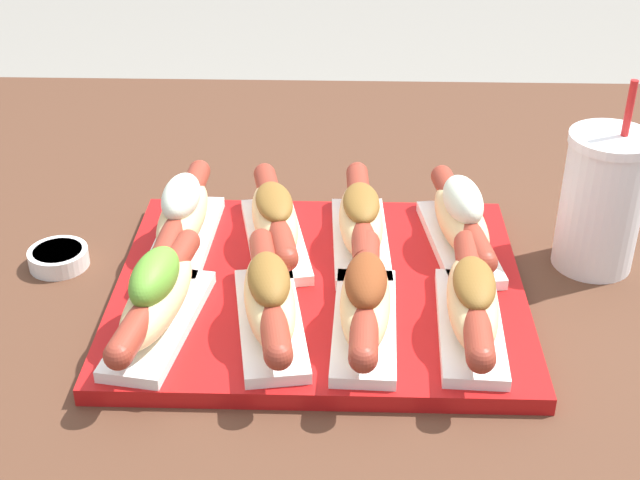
{
  "coord_description": "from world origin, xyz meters",
  "views": [
    {
      "loc": [
        0.04,
        -0.85,
        1.24
      ],
      "look_at": [
        0.01,
        -0.06,
        0.76
      ],
      "focal_mm": 50.0,
      "sensor_mm": 36.0,
      "label": 1
    }
  ],
  "objects_px": {
    "hot_dog_0": "(157,298)",
    "hot_dog_6": "(361,219)",
    "sauce_bowl": "(58,257)",
    "hot_dog_7": "(461,220)",
    "hot_dog_4": "(183,214)",
    "hot_dog_3": "(472,302)",
    "serving_tray": "(319,290)",
    "hot_dog_5": "(275,219)",
    "drink_cup": "(602,203)",
    "hot_dog_2": "(365,301)",
    "hot_dog_1": "(269,299)"
  },
  "relations": [
    {
      "from": "hot_dog_5",
      "to": "hot_dog_6",
      "type": "xyz_separation_m",
      "value": [
        0.1,
        0.0,
        0.0
      ]
    },
    {
      "from": "hot_dog_5",
      "to": "hot_dog_7",
      "type": "bearing_deg",
      "value": 0.07
    },
    {
      "from": "hot_dog_1",
      "to": "hot_dog_7",
      "type": "height_order",
      "value": "hot_dog_7"
    },
    {
      "from": "sauce_bowl",
      "to": "hot_dog_5",
      "type": "bearing_deg",
      "value": 5.16
    },
    {
      "from": "hot_dog_3",
      "to": "hot_dog_6",
      "type": "relative_size",
      "value": 1.0
    },
    {
      "from": "hot_dog_3",
      "to": "hot_dog_6",
      "type": "height_order",
      "value": "same"
    },
    {
      "from": "hot_dog_0",
      "to": "hot_dog_2",
      "type": "height_order",
      "value": "hot_dog_0"
    },
    {
      "from": "hot_dog_2",
      "to": "serving_tray",
      "type": "bearing_deg",
      "value": 119.52
    },
    {
      "from": "hot_dog_6",
      "to": "hot_dog_7",
      "type": "bearing_deg",
      "value": -2.35
    },
    {
      "from": "hot_dog_3",
      "to": "drink_cup",
      "type": "distance_m",
      "value": 0.22
    },
    {
      "from": "hot_dog_2",
      "to": "hot_dog_0",
      "type": "bearing_deg",
      "value": -179.07
    },
    {
      "from": "hot_dog_2",
      "to": "hot_dog_6",
      "type": "relative_size",
      "value": 1.0
    },
    {
      "from": "hot_dog_2",
      "to": "hot_dog_3",
      "type": "xyz_separation_m",
      "value": [
        0.1,
        0.0,
        -0.0
      ]
    },
    {
      "from": "hot_dog_1",
      "to": "hot_dog_7",
      "type": "bearing_deg",
      "value": 38.09
    },
    {
      "from": "drink_cup",
      "to": "hot_dog_2",
      "type": "bearing_deg",
      "value": -149.11
    },
    {
      "from": "hot_dog_7",
      "to": "hot_dog_0",
      "type": "bearing_deg",
      "value": -152.45
    },
    {
      "from": "hot_dog_1",
      "to": "hot_dog_3",
      "type": "bearing_deg",
      "value": 0.56
    },
    {
      "from": "hot_dog_0",
      "to": "sauce_bowl",
      "type": "xyz_separation_m",
      "value": [
        -0.14,
        0.14,
        -0.04
      ]
    },
    {
      "from": "hot_dog_5",
      "to": "drink_cup",
      "type": "bearing_deg",
      "value": -0.42
    },
    {
      "from": "hot_dog_7",
      "to": "hot_dog_6",
      "type": "bearing_deg",
      "value": 177.65
    },
    {
      "from": "serving_tray",
      "to": "hot_dog_7",
      "type": "distance_m",
      "value": 0.18
    },
    {
      "from": "hot_dog_0",
      "to": "hot_dog_6",
      "type": "xyz_separation_m",
      "value": [
        0.2,
        0.16,
        -0.0
      ]
    },
    {
      "from": "serving_tray",
      "to": "hot_dog_1",
      "type": "xyz_separation_m",
      "value": [
        -0.05,
        -0.08,
        0.04
      ]
    },
    {
      "from": "hot_dog_3",
      "to": "drink_cup",
      "type": "relative_size",
      "value": 1.01
    },
    {
      "from": "hot_dog_6",
      "to": "hot_dog_0",
      "type": "bearing_deg",
      "value": -140.05
    },
    {
      "from": "hot_dog_7",
      "to": "hot_dog_5",
      "type": "bearing_deg",
      "value": -179.93
    },
    {
      "from": "hot_dog_2",
      "to": "sauce_bowl",
      "type": "xyz_separation_m",
      "value": [
        -0.34,
        0.13,
        -0.04
      ]
    },
    {
      "from": "hot_dog_0",
      "to": "sauce_bowl",
      "type": "bearing_deg",
      "value": 135.52
    },
    {
      "from": "hot_dog_3",
      "to": "hot_dog_7",
      "type": "height_order",
      "value": "hot_dog_7"
    },
    {
      "from": "serving_tray",
      "to": "hot_dog_3",
      "type": "bearing_deg",
      "value": -28.15
    },
    {
      "from": "sauce_bowl",
      "to": "hot_dog_6",
      "type": "bearing_deg",
      "value": 4.51
    },
    {
      "from": "hot_dog_4",
      "to": "hot_dog_5",
      "type": "distance_m",
      "value": 0.1
    },
    {
      "from": "hot_dog_6",
      "to": "hot_dog_2",
      "type": "bearing_deg",
      "value": -89.05
    },
    {
      "from": "hot_dog_1",
      "to": "sauce_bowl",
      "type": "bearing_deg",
      "value": 151.58
    },
    {
      "from": "drink_cup",
      "to": "serving_tray",
      "type": "bearing_deg",
      "value": -166.63
    },
    {
      "from": "hot_dog_4",
      "to": "hot_dog_7",
      "type": "height_order",
      "value": "hot_dog_7"
    },
    {
      "from": "hot_dog_2",
      "to": "sauce_bowl",
      "type": "bearing_deg",
      "value": 158.36
    },
    {
      "from": "serving_tray",
      "to": "hot_dog_5",
      "type": "relative_size",
      "value": 1.97
    },
    {
      "from": "hot_dog_0",
      "to": "hot_dog_7",
      "type": "xyz_separation_m",
      "value": [
        0.31,
        0.16,
        0.0
      ]
    },
    {
      "from": "hot_dog_1",
      "to": "hot_dog_4",
      "type": "xyz_separation_m",
      "value": [
        -0.11,
        0.16,
        0.0
      ]
    },
    {
      "from": "serving_tray",
      "to": "hot_dog_7",
      "type": "xyz_separation_m",
      "value": [
        0.15,
        0.07,
        0.04
      ]
    },
    {
      "from": "hot_dog_0",
      "to": "hot_dog_2",
      "type": "xyz_separation_m",
      "value": [
        0.2,
        0.0,
        -0.0
      ]
    },
    {
      "from": "hot_dog_4",
      "to": "sauce_bowl",
      "type": "distance_m",
      "value": 0.15
    },
    {
      "from": "hot_dog_5",
      "to": "sauce_bowl",
      "type": "distance_m",
      "value": 0.24
    },
    {
      "from": "hot_dog_6",
      "to": "drink_cup",
      "type": "bearing_deg",
      "value": -1.63
    },
    {
      "from": "hot_dog_0",
      "to": "hot_dog_5",
      "type": "relative_size",
      "value": 1.01
    },
    {
      "from": "hot_dog_3",
      "to": "hot_dog_0",
      "type": "bearing_deg",
      "value": -178.92
    },
    {
      "from": "hot_dog_7",
      "to": "sauce_bowl",
      "type": "relative_size",
      "value": 3.29
    },
    {
      "from": "serving_tray",
      "to": "hot_dog_4",
      "type": "bearing_deg",
      "value": 152.69
    },
    {
      "from": "hot_dog_0",
      "to": "sauce_bowl",
      "type": "height_order",
      "value": "hot_dog_0"
    }
  ]
}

